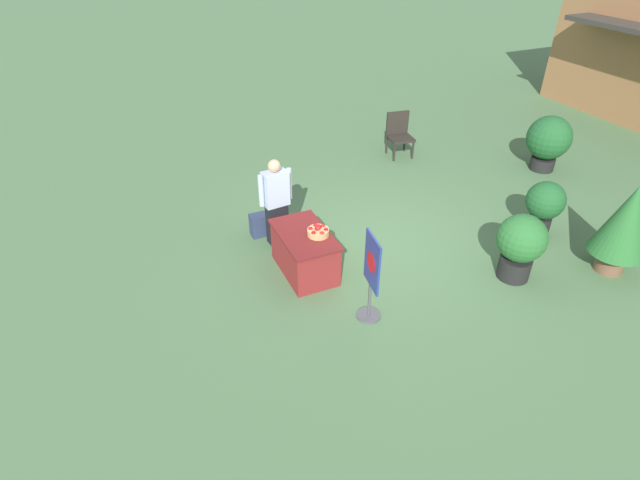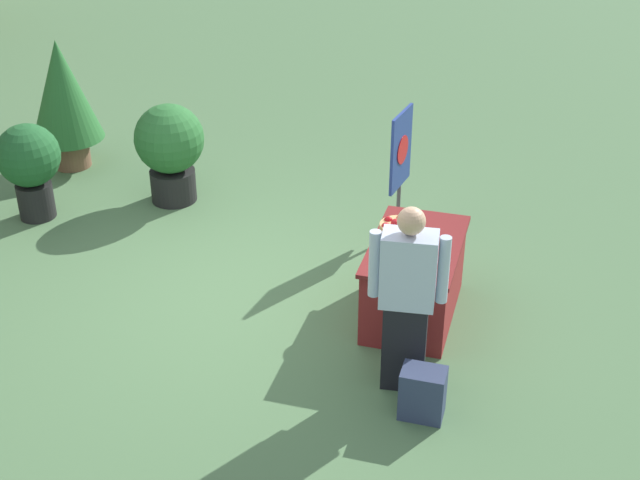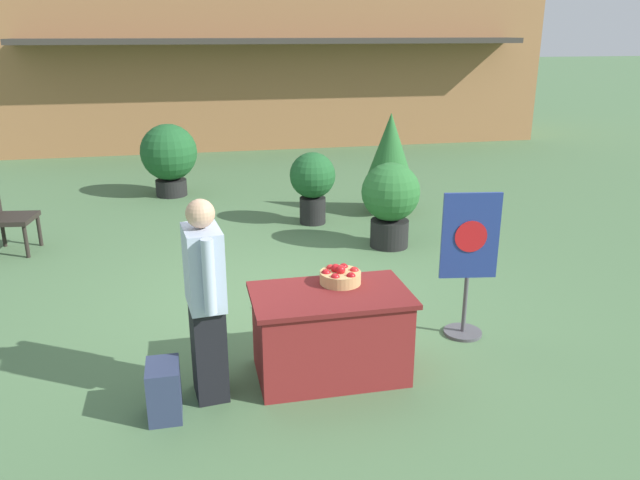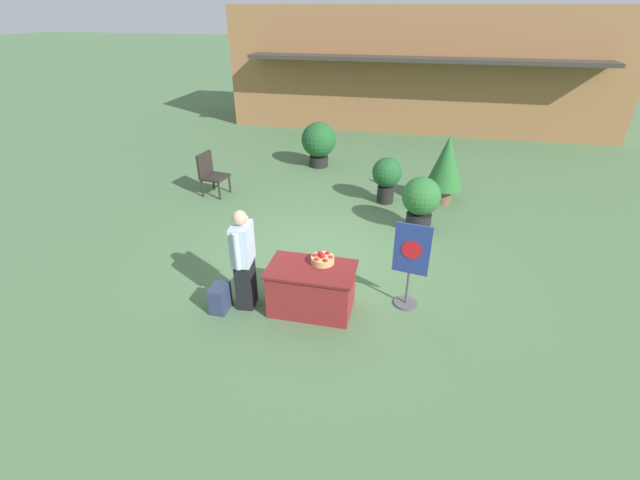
% 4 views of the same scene
% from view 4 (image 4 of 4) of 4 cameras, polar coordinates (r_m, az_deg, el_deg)
% --- Properties ---
extents(ground_plane, '(120.00, 120.00, 0.00)m').
position_cam_4_polar(ground_plane, '(7.85, 0.57, -2.43)').
color(ground_plane, '#4C7047').
extents(storefront_building, '(13.43, 4.53, 4.08)m').
position_cam_4_polar(storefront_building, '(17.43, 13.26, 21.56)').
color(storefront_building, '#9E6B42').
rests_on(storefront_building, ground_plane).
extents(display_table, '(1.28, 0.77, 0.73)m').
position_cam_4_polar(display_table, '(6.41, -1.14, -6.51)').
color(display_table, maroon).
rests_on(display_table, ground_plane).
extents(apple_basket, '(0.34, 0.34, 0.16)m').
position_cam_4_polar(apple_basket, '(6.30, 0.33, -2.52)').
color(apple_basket, tan).
rests_on(apple_basket, display_table).
extents(person_visitor, '(0.30, 0.61, 1.60)m').
position_cam_4_polar(person_visitor, '(6.36, -10.14, -2.58)').
color(person_visitor, black).
rests_on(person_visitor, ground_plane).
extents(backpack, '(0.24, 0.34, 0.42)m').
position_cam_4_polar(backpack, '(6.65, -13.20, -7.59)').
color(backpack, '#2D3856').
rests_on(backpack, ground_plane).
extents(poster_board, '(0.53, 0.36, 1.38)m').
position_cam_4_polar(poster_board, '(6.44, 11.94, -3.10)').
color(poster_board, '#4C4C51').
rests_on(poster_board, ground_plane).
extents(patio_chair, '(0.62, 0.62, 1.02)m').
position_cam_4_polar(patio_chair, '(10.67, -14.37, 8.75)').
color(patio_chair, '#28231E').
rests_on(patio_chair, ground_plane).
extents(potted_plant_near_left, '(0.77, 0.77, 1.13)m').
position_cam_4_polar(potted_plant_near_left, '(8.79, 13.29, 5.13)').
color(potted_plant_near_left, black).
rests_on(potted_plant_near_left, ground_plane).
extents(potted_plant_far_right, '(0.96, 0.96, 1.25)m').
position_cam_4_polar(potted_plant_far_right, '(12.26, -0.17, 13.00)').
color(potted_plant_far_right, black).
rests_on(potted_plant_far_right, ground_plane).
extents(potted_plant_near_right, '(0.85, 0.85, 1.57)m').
position_cam_4_polar(potted_plant_near_right, '(10.19, 16.46, 9.61)').
color(potted_plant_near_right, brown).
rests_on(potted_plant_near_right, ground_plane).
extents(potted_plant_far_left, '(0.68, 0.68, 1.07)m').
position_cam_4_polar(potted_plant_far_left, '(9.98, 8.89, 8.43)').
color(potted_plant_far_left, black).
rests_on(potted_plant_far_left, ground_plane).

